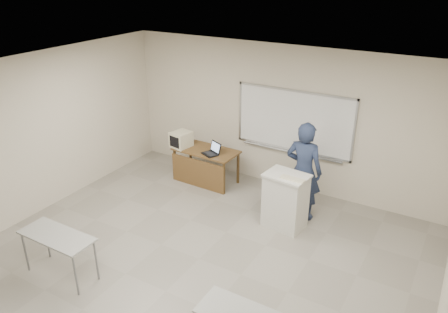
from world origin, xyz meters
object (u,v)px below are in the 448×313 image
Objects in this scene: podium at (285,201)px; instructor_desk at (203,160)px; crt_monitor at (181,139)px; presenter at (304,171)px; whiteboard at (294,122)px; keyboard at (292,179)px; mouse at (215,150)px; laptop at (211,151)px.

instructor_desk is at bearing 169.14° from podium.
crt_monitor is 0.22× the size of presenter.
presenter is at bearing -57.54° from whiteboard.
presenter is (0.63, -0.99, -0.54)m from whiteboard.
keyboard is (0.15, -0.12, 0.53)m from podium.
presenter reaches higher than keyboard.
mouse is (-1.49, -0.62, -0.71)m from whiteboard.
laptop is at bearing 167.76° from podium.
crt_monitor is at bearing 166.51° from keyboard.
crt_monitor is 3.00m from keyboard.
podium is 0.56m from keyboard.
whiteboard is 1.29m from presenter.
laptop is 2.12m from presenter.
mouse is at bearing -10.52° from presenter.
instructor_desk is 4.22× the size of laptop.
laptop is at bearing -68.17° from mouse.
whiteboard is 2.38× the size of podium.
presenter is (2.87, -0.19, 0.03)m from crt_monitor.
whiteboard is at bearing 115.39° from podium.
instructor_desk is 2.30m from podium.
presenter is (-0.02, 0.60, -0.11)m from keyboard.
presenter is (2.32, -0.21, 0.41)m from instructor_desk.
podium is 2.47× the size of keyboard.
presenter is at bearing 81.68° from podium.
podium is at bearing 5.93° from laptop.
keyboard is at bearing -4.74° from crt_monitor.
presenter is at bearing 19.48° from laptop.
podium is 2.50× the size of crt_monitor.
mouse is (0.20, 0.16, 0.23)m from instructor_desk.
instructor_desk is 0.74× the size of presenter.
keyboard reaches higher than mouse.
presenter is (0.13, 0.48, 0.42)m from podium.
podium is 3.16× the size of laptop.
podium reaches higher than laptop.
podium is 2.85m from crt_monitor.
podium reaches higher than mouse.
instructor_desk is 3.34× the size of crt_monitor.
laptop is 0.78× the size of keyboard.
keyboard is (2.14, -0.97, 0.29)m from mouse.
podium is at bearing -15.63° from instructor_desk.
presenter reaches higher than laptop.
presenter is at bearing -3.31° from instructor_desk.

